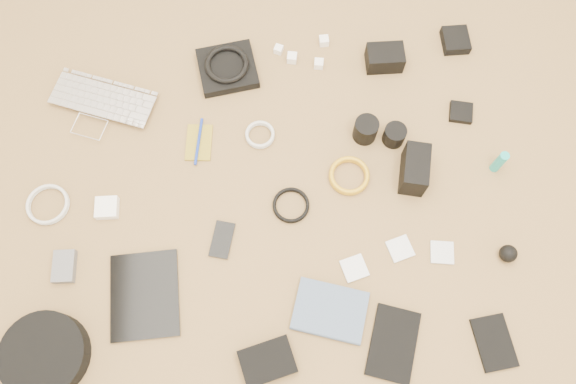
{
  "coord_description": "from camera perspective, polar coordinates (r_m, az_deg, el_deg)",
  "views": [
    {
      "loc": [
        0.0,
        -0.54,
        1.56
      ],
      "look_at": [
        0.04,
        0.01,
        0.02
      ],
      "focal_mm": 35.0,
      "sensor_mm": 36.0,
      "label": 1
    }
  ],
  "objects": [
    {
      "name": "laptop",
      "position": [
        1.85,
        -18.75,
        7.71
      ],
      "size": [
        0.38,
        0.32,
        0.03
      ],
      "primitive_type": "imported",
      "rotation": [
        0.0,
        0.0,
        -0.36
      ],
      "color": "silver",
      "rests_on": "ground"
    },
    {
      "name": "headphone_pouch",
      "position": [
        1.84,
        -6.16,
        12.37
      ],
      "size": [
        0.2,
        0.19,
        0.03
      ],
      "primitive_type": "cube",
      "rotation": [
        0.0,
        0.0,
        0.15
      ],
      "color": "black",
      "rests_on": "ground"
    },
    {
      "name": "headphones",
      "position": [
        1.82,
        -6.24,
        12.78
      ],
      "size": [
        0.16,
        0.16,
        0.02
      ],
      "primitive_type": "torus",
      "rotation": [
        0.0,
        0.0,
        0.14
      ],
      "color": "black",
      "rests_on": "headphone_pouch"
    },
    {
      "name": "charger_a",
      "position": [
        1.87,
        -0.97,
        14.28
      ],
      "size": [
        0.03,
        0.03,
        0.02
      ],
      "primitive_type": "cube",
      "rotation": [
        0.0,
        0.0,
        -0.43
      ],
      "color": "white",
      "rests_on": "ground"
    },
    {
      "name": "charger_b",
      "position": [
        1.85,
        0.41,
        13.47
      ],
      "size": [
        0.04,
        0.04,
        0.03
      ],
      "primitive_type": "cube",
      "rotation": [
        0.0,
        0.0,
        -0.18
      ],
      "color": "white",
      "rests_on": "ground"
    },
    {
      "name": "charger_c",
      "position": [
        1.89,
        3.67,
        15.07
      ],
      "size": [
        0.03,
        0.03,
        0.03
      ],
      "primitive_type": "cube",
      "rotation": [
        0.0,
        0.0,
        0.05
      ],
      "color": "white",
      "rests_on": "ground"
    },
    {
      "name": "charger_d",
      "position": [
        1.84,
        3.15,
        12.88
      ],
      "size": [
        0.03,
        0.03,
        0.03
      ],
      "primitive_type": "cube",
      "rotation": [
        0.0,
        0.0,
        -0.16
      ],
      "color": "white",
      "rests_on": "ground"
    },
    {
      "name": "dslr_camera",
      "position": [
        1.85,
        9.8,
        13.28
      ],
      "size": [
        0.12,
        0.08,
        0.07
      ],
      "primitive_type": "cube",
      "rotation": [
        0.0,
        0.0,
        -0.01
      ],
      "color": "black",
      "rests_on": "ground"
    },
    {
      "name": "lens_pouch",
      "position": [
        1.96,
        16.64,
        14.56
      ],
      "size": [
        0.08,
        0.09,
        0.03
      ],
      "primitive_type": "cube",
      "rotation": [
        0.0,
        0.0,
        0.01
      ],
      "color": "black",
      "rests_on": "ground"
    },
    {
      "name": "notebook_olive",
      "position": [
        1.74,
        -9.03,
        4.99
      ],
      "size": [
        0.09,
        0.13,
        0.01
      ],
      "primitive_type": "cube",
      "rotation": [
        0.0,
        0.0,
        -0.09
      ],
      "color": "olive",
      "rests_on": "ground"
    },
    {
      "name": "pen_blue",
      "position": [
        1.73,
        -9.07,
        5.1
      ],
      "size": [
        0.03,
        0.15,
        0.01
      ],
      "primitive_type": "cylinder",
      "rotation": [
        1.57,
        0.0,
        -0.15
      ],
      "color": "#142DA2",
      "rests_on": "notebook_olive"
    },
    {
      "name": "cable_white_a",
      "position": [
        1.73,
        -2.86,
        5.76
      ],
      "size": [
        0.1,
        0.1,
        0.01
      ],
      "primitive_type": "torus",
      "rotation": [
        0.0,
        0.0,
        -0.11
      ],
      "color": "silver",
      "rests_on": "ground"
    },
    {
      "name": "lens_a",
      "position": [
        1.71,
        7.89,
        6.29
      ],
      "size": [
        0.09,
        0.09,
        0.08
      ],
      "primitive_type": "cylinder",
      "rotation": [
        0.0,
        0.0,
        0.25
      ],
      "color": "black",
      "rests_on": "ground"
    },
    {
      "name": "lens_b",
      "position": [
        1.73,
        10.75,
        5.71
      ],
      "size": [
        0.07,
        0.07,
        0.06
      ],
      "primitive_type": "cylinder",
      "rotation": [
        0.0,
        0.0,
        -0.04
      ],
      "color": "black",
      "rests_on": "ground"
    },
    {
      "name": "card_reader",
      "position": [
        1.84,
        17.16,
        7.74
      ],
      "size": [
        0.08,
        0.08,
        0.02
      ],
      "primitive_type": "cube",
      "rotation": [
        0.0,
        0.0,
        -0.22
      ],
      "color": "black",
      "rests_on": "ground"
    },
    {
      "name": "power_brick",
      "position": [
        1.71,
        -17.92,
        -1.53
      ],
      "size": [
        0.06,
        0.06,
        0.03
      ],
      "primitive_type": "cube",
      "rotation": [
        0.0,
        0.0,
        -0.01
      ],
      "color": "white",
      "rests_on": "ground"
    },
    {
      "name": "cable_white_b",
      "position": [
        1.78,
        -23.15,
        -1.23
      ],
      "size": [
        0.16,
        0.16,
        0.01
      ],
      "primitive_type": "torus",
      "rotation": [
        0.0,
        0.0,
        0.42
      ],
      "color": "silver",
      "rests_on": "ground"
    },
    {
      "name": "cable_black",
      "position": [
        1.64,
        0.3,
        -1.41
      ],
      "size": [
        0.13,
        0.13,
        0.01
      ],
      "primitive_type": "torus",
      "rotation": [
        0.0,
        0.0,
        -0.21
      ],
      "color": "black",
      "rests_on": "ground"
    },
    {
      "name": "cable_yellow",
      "position": [
        1.68,
        6.21,
        1.57
      ],
      "size": [
        0.13,
        0.13,
        0.01
      ],
      "primitive_type": "torus",
      "rotation": [
        0.0,
        0.0,
        -0.1
      ],
      "color": "gold",
      "rests_on": "ground"
    },
    {
      "name": "flash",
      "position": [
        1.67,
        12.74,
        2.28
      ],
      "size": [
        0.1,
        0.14,
        0.1
      ],
      "primitive_type": "cube",
      "rotation": [
        0.0,
        0.0,
        -0.22
      ],
      "color": "black",
      "rests_on": "ground"
    },
    {
      "name": "lens_cleaner",
      "position": [
        1.76,
        20.67,
        2.87
      ],
      "size": [
        0.03,
        0.03,
        0.09
      ],
      "primitive_type": "cylinder",
      "rotation": [
        0.0,
        0.0,
        -0.12
      ],
      "color": "#19A7A1",
      "rests_on": "ground"
    },
    {
      "name": "battery_charger",
      "position": [
        1.7,
        -21.78,
        -7.04
      ],
      "size": [
        0.06,
        0.09,
        0.03
      ],
      "primitive_type": "cube",
      "rotation": [
        0.0,
        0.0,
        -0.03
      ],
      "color": "#59595E",
      "rests_on": "ground"
    },
    {
      "name": "tablet",
      "position": [
        1.63,
        -14.34,
        -10.11
      ],
      "size": [
        0.2,
        0.25,
        0.01
      ],
      "primitive_type": "cube",
      "rotation": [
        0.0,
        0.0,
        0.04
      ],
      "color": "black",
      "rests_on": "ground"
    },
    {
      "name": "phone",
      "position": [
        1.62,
        -6.71,
        -4.84
      ],
      "size": [
        0.08,
        0.12,
        0.01
      ],
      "primitive_type": "cube",
      "rotation": [
        0.0,
        0.0,
        -0.25
      ],
      "color": "black",
      "rests_on": "ground"
    },
    {
      "name": "filter_case_left",
      "position": [
        1.6,
        6.75,
        -7.7
      ],
      "size": [
        0.08,
        0.08,
        0.01
      ],
      "primitive_type": "cube",
      "rotation": [
        0.0,
        0.0,
        0.28
      ],
      "color": "silver",
      "rests_on": "ground"
    },
    {
      "name": "filter_case_mid",
      "position": [
        1.64,
        11.31,
        -5.67
      ],
      "size": [
        0.08,
        0.08,
        0.01
      ],
      "primitive_type": "cube",
      "rotation": [
        0.0,
        0.0,
        0.29
      ],
      "color": "silver",
      "rests_on": "ground"
    },
    {
      "name": "filter_case_right",
      "position": [
        1.66,
        15.37,
        -5.95
      ],
      "size": [
        0.07,
        0.07,
        0.01
      ],
      "primitive_type": "cube",
      "rotation": [
        0.0,
        0.0,
        -0.14
      ],
      "color": "silver",
      "rests_on": "ground"
    },
    {
      "name": "air_blower",
      "position": [
        1.7,
        21.47,
        -5.84
      ],
      "size": [
        0.07,
        0.07,
        0.05
      ],
      "primitive_type": "sphere",
      "rotation": [
        0.0,
        0.0,
        -0.39
      ],
      "color": "black",
      "rests_on": "ground"
    },
    {
      "name": "headphone_case",
      "position": [
        1.66,
        -23.47,
        -14.93
      ],
      "size": [
        0.27,
        0.27,
        0.06
      ],
      "primitive_type": "cylinder",
      "rotation": [
        0.0,
        0.0,
        -0.26
      ],
      "color": "black",
      "rests_on": "ground"
    },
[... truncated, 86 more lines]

